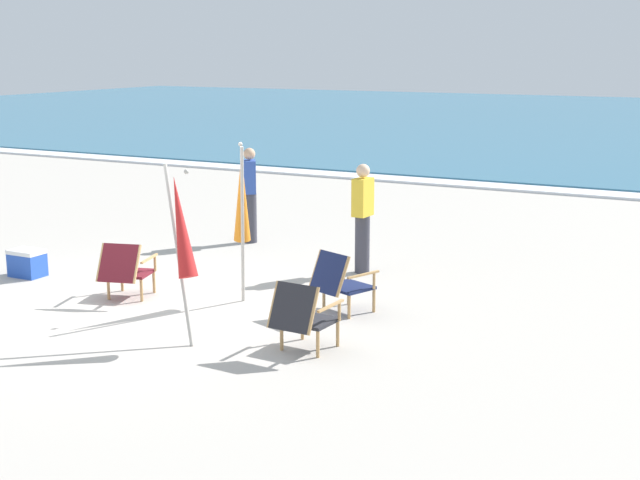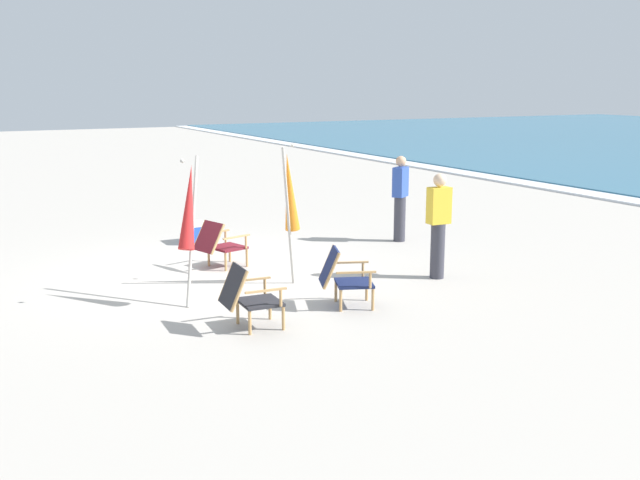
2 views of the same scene
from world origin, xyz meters
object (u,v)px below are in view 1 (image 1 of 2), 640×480
at_px(umbrella_furled_orange, 242,199).
at_px(cooler_box, 27,263).
at_px(beach_chair_mid_center, 340,281).
at_px(beach_chair_far_center, 302,315).
at_px(umbrella_furled_red, 181,228).
at_px(person_near_chairs, 250,194).
at_px(person_by_waterline, 363,217).
at_px(beach_chair_front_right, 125,269).

xyz_separation_m(umbrella_furled_orange, cooler_box, (-3.56, -0.28, -1.18)).
relative_size(umbrella_furled_orange, cooler_box, 4.31).
distance_m(beach_chair_mid_center, cooler_box, 4.92).
height_order(beach_chair_far_center, umbrella_furled_orange, umbrella_furled_orange).
distance_m(umbrella_furled_red, person_near_chairs, 5.27).
height_order(umbrella_furled_red, person_by_waterline, umbrella_furled_red).
distance_m(umbrella_furled_red, cooler_box, 4.15).
xyz_separation_m(umbrella_furled_orange, person_by_waterline, (0.70, 2.19, -0.54)).
height_order(beach_chair_mid_center, cooler_box, beach_chair_mid_center).
bearing_deg(beach_chair_front_right, person_by_waterline, 51.92).
bearing_deg(umbrella_furled_red, beach_chair_far_center, 10.40).
height_order(person_near_chairs, cooler_box, person_near_chairs).
bearing_deg(beach_chair_mid_center, umbrella_furled_red, -122.77).
xyz_separation_m(umbrella_furled_red, cooler_box, (-3.77, 1.32, -1.11)).
bearing_deg(umbrella_furled_red, cooler_box, 160.76).
distance_m(umbrella_furled_orange, cooler_box, 3.76).
distance_m(person_by_waterline, cooler_box, 4.97).
relative_size(beach_chair_mid_center, cooler_box, 1.76).
distance_m(umbrella_furled_orange, person_by_waterline, 2.36).
relative_size(person_near_chairs, person_by_waterline, 1.00).
relative_size(beach_chair_far_center, umbrella_furled_red, 0.40).
bearing_deg(person_by_waterline, beach_chair_front_right, -128.08).
xyz_separation_m(umbrella_furled_orange, person_near_chairs, (-1.89, 3.21, -0.54)).
height_order(beach_chair_mid_center, umbrella_furled_orange, umbrella_furled_orange).
bearing_deg(umbrella_furled_orange, beach_chair_front_right, -158.33).
bearing_deg(beach_chair_far_center, person_by_waterline, 104.52).
bearing_deg(beach_chair_far_center, cooler_box, 168.44).
bearing_deg(beach_chair_far_center, person_near_chairs, 127.58).
bearing_deg(cooler_box, beach_chair_far_center, -11.56).
bearing_deg(umbrella_furled_orange, cooler_box, -175.44).
xyz_separation_m(person_near_chairs, person_by_waterline, (2.59, -1.02, 0.00)).
bearing_deg(umbrella_furled_orange, beach_chair_far_center, -39.76).
bearing_deg(umbrella_furled_red, person_by_waterline, 82.63).
bearing_deg(person_by_waterline, umbrella_furled_orange, -107.76).
height_order(umbrella_furled_red, umbrella_furled_orange, umbrella_furled_orange).
bearing_deg(beach_chair_front_right, umbrella_furled_red, -31.15).
height_order(beach_chair_front_right, person_by_waterline, person_by_waterline).
xyz_separation_m(umbrella_furled_red, person_near_chairs, (-2.10, 4.81, -0.48)).
relative_size(umbrella_furled_red, person_near_chairs, 1.24).
height_order(beach_chair_far_center, person_by_waterline, person_by_waterline).
distance_m(beach_chair_front_right, person_near_chairs, 3.84).
height_order(beach_chair_front_right, umbrella_furled_orange, umbrella_furled_orange).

